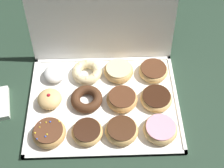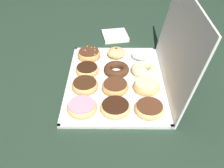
{
  "view_description": "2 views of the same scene",
  "coord_description": "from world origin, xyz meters",
  "views": [
    {
      "loc": [
        0.01,
        -0.64,
        0.99
      ],
      "look_at": [
        0.03,
        0.04,
        0.06
      ],
      "focal_mm": 50.9,
      "sensor_mm": 36.0,
      "label": 1
    },
    {
      "loc": [
        0.91,
        -0.01,
        0.71
      ],
      "look_at": [
        0.05,
        -0.01,
        0.03
      ],
      "focal_mm": 41.44,
      "sensor_mm": 36.0,
      "label": 2
    }
  ],
  "objects": [
    {
      "name": "cruller_donut_9",
      "position": [
        -0.06,
        0.13,
        0.03
      ],
      "size": [
        0.12,
        0.12,
        0.04
      ],
      "color": "beige",
      "rests_on": "donut_box"
    },
    {
      "name": "pink_frosted_donut_3",
      "position": [
        0.19,
        -0.13,
        0.03
      ],
      "size": [
        0.12,
        0.12,
        0.04
      ],
      "color": "#E5B770",
      "rests_on": "donut_box"
    },
    {
      "name": "box_lid_open",
      "position": [
        0.0,
        0.25,
        0.19
      ],
      "size": [
        0.55,
        0.08,
        0.38
      ],
      "primitive_type": "cube",
      "rotation": [
        1.39,
        0.0,
        0.0
      ],
      "color": "white",
      "rests_on": "ground"
    },
    {
      "name": "sprinkle_donut_0",
      "position": [
        -0.19,
        -0.13,
        0.03
      ],
      "size": [
        0.12,
        0.12,
        0.04
      ],
      "color": "tan",
      "rests_on": "donut_box"
    },
    {
      "name": "chocolate_frosted_donut_1",
      "position": [
        -0.06,
        -0.13,
        0.03
      ],
      "size": [
        0.11,
        0.11,
        0.03
      ],
      "color": "tan",
      "rests_on": "donut_box"
    },
    {
      "name": "powdered_filled_donut_8",
      "position": [
        -0.19,
        0.13,
        0.03
      ],
      "size": [
        0.09,
        0.09,
        0.04
      ],
      "color": "white",
      "rests_on": "donut_box"
    },
    {
      "name": "glazed_ring_donut_10",
      "position": [
        0.06,
        0.13,
        0.03
      ],
      "size": [
        0.12,
        0.12,
        0.04
      ],
      "color": "tan",
      "rests_on": "donut_box"
    },
    {
      "name": "chocolate_frosted_donut_6",
      "position": [
        0.07,
        -0.0,
        0.03
      ],
      "size": [
        0.11,
        0.11,
        0.04
      ],
      "color": "tan",
      "rests_on": "donut_box"
    },
    {
      "name": "chocolate_cake_ring_donut_5",
      "position": [
        -0.06,
        0.01,
        0.03
      ],
      "size": [
        0.12,
        0.12,
        0.03
      ],
      "color": "#472816",
      "rests_on": "donut_box"
    },
    {
      "name": "chocolate_frosted_donut_2",
      "position": [
        0.06,
        -0.13,
        0.03
      ],
      "size": [
        0.11,
        0.11,
        0.04
      ],
      "color": "tan",
      "rests_on": "donut_box"
    },
    {
      "name": "chocolate_frosted_donut_11",
      "position": [
        0.2,
        0.13,
        0.03
      ],
      "size": [
        0.11,
        0.11,
        0.03
      ],
      "color": "#E5B770",
      "rests_on": "donut_box"
    },
    {
      "name": "donut_box",
      "position": [
        0.0,
        0.0,
        0.01
      ],
      "size": [
        0.55,
        0.42,
        0.01
      ],
      "color": "white",
      "rests_on": "ground"
    },
    {
      "name": "chocolate_frosted_donut_7",
      "position": [
        0.19,
        0.0,
        0.03
      ],
      "size": [
        0.12,
        0.12,
        0.04
      ],
      "color": "#E5B770",
      "rests_on": "donut_box"
    },
    {
      "name": "jelly_filled_donut_4",
      "position": [
        -0.2,
        0.01,
        0.03
      ],
      "size": [
        0.09,
        0.09,
        0.05
      ],
      "color": "#E5B770",
      "rests_on": "donut_box"
    },
    {
      "name": "ground_plane",
      "position": [
        0.0,
        0.0,
        0.0
      ],
      "size": [
        3.0,
        3.0,
        0.0
      ],
      "primitive_type": "plane",
      "color": "#233828"
    }
  ]
}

